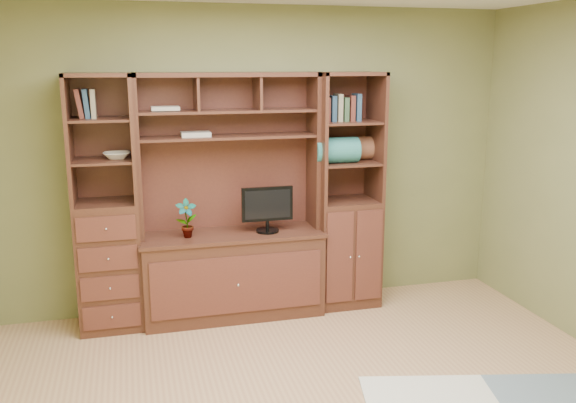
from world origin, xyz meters
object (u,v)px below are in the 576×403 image
object	(u,v)px
center_hutch	(231,199)
left_tower	(106,205)
monitor	(267,201)
right_tower	(346,191)

from	to	relation	value
center_hutch	left_tower	xyz separation A→B (m)	(-1.00, 0.04, 0.00)
monitor	center_hutch	bearing A→B (deg)	173.43
right_tower	monitor	world-z (taller)	right_tower
left_tower	right_tower	distance (m)	2.02
center_hutch	right_tower	xyz separation A→B (m)	(1.02, 0.04, 0.00)
center_hutch	right_tower	size ratio (longest dim) A/B	1.00
monitor	left_tower	bearing A→B (deg)	176.83
center_hutch	left_tower	size ratio (longest dim) A/B	1.00
left_tower	monitor	xyz separation A→B (m)	(1.30, -0.07, -0.03)
left_tower	monitor	size ratio (longest dim) A/B	3.85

